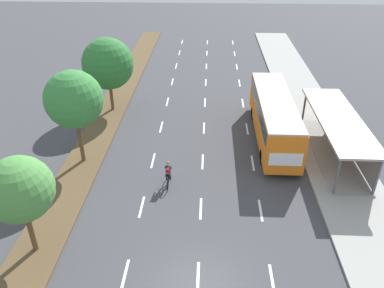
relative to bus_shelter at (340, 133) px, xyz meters
The scene contains 12 objects.
ground_plane 15.44m from the bus_shelter, 128.45° to the right, with size 140.00×140.00×0.00m, color #424247.
median_strip 19.62m from the bus_shelter, 155.83° to the left, with size 2.60×52.00×0.12m, color brown.
sidewalk_right 8.20m from the bus_shelter, 91.99° to the left, with size 4.50×52.00×0.15m, color #9E9E99.
lane_divider_left 14.61m from the bus_shelter, 154.01° to the left, with size 0.14×47.70×0.01m.
lane_divider_center 11.60m from the bus_shelter, 146.31° to the left, with size 0.14×47.70×0.01m.
lane_divider_right 8.95m from the bus_shelter, 133.50° to the left, with size 0.14×47.70×0.01m.
bus_shelter is the anchor object (origin of this frame).
bus 4.85m from the bus_shelter, 152.01° to the left, with size 2.54×11.29×3.37m.
cyclist 12.40m from the bus_shelter, 160.62° to the right, with size 0.46×1.82×1.71m.
median_tree_nearest 20.61m from the bus_shelter, 150.65° to the right, with size 3.21×3.21×5.37m.
median_tree_second 18.15m from the bus_shelter, behind, with size 3.79×3.79×6.51m.
median_tree_third 19.09m from the bus_shelter, 158.97° to the left, with size 4.31×4.31×6.32m.
Camera 1 is at (0.29, -12.12, 14.74)m, focal length 36.24 mm.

